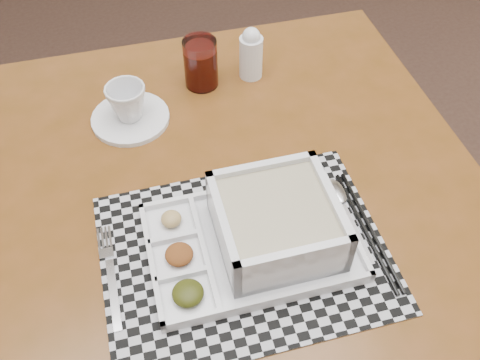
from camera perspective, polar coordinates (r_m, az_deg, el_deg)
name	(u,v)px	position (r m, az deg, el deg)	size (l,w,h in m)	color
dining_table	(220,218)	(0.97, -2.20, -4.08)	(1.03, 1.03, 0.70)	#4E300E
placemat	(244,253)	(0.84, 0.45, -7.75)	(0.44, 0.34, 0.00)	#A3A3AA
serving_tray	(267,229)	(0.82, 2.93, -5.28)	(0.34, 0.25, 0.09)	silver
fork	(109,274)	(0.84, -13.82, -9.67)	(0.04, 0.19, 0.00)	silver
spoon	(339,197)	(0.92, 10.50, -1.80)	(0.04, 0.18, 0.01)	silver
chopsticks	(368,230)	(0.88, 13.48, -5.19)	(0.04, 0.24, 0.01)	black
saucer	(131,118)	(1.06, -11.60, 6.48)	(0.15, 0.15, 0.01)	silver
cup	(127,102)	(1.03, -11.94, 8.11)	(0.08, 0.08, 0.07)	silver
juice_glass	(201,65)	(1.10, -4.20, 12.15)	(0.07, 0.07, 0.10)	white
creamer_bottle	(251,54)	(1.11, 1.18, 13.33)	(0.05, 0.05, 0.11)	silver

